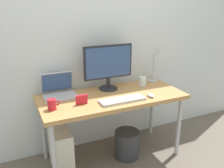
% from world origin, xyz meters
% --- Properties ---
extents(ground_plane, '(6.00, 6.00, 0.00)m').
position_xyz_m(ground_plane, '(0.00, 0.00, 0.00)').
color(ground_plane, '#665B51').
extents(back_wall, '(4.40, 0.04, 2.60)m').
position_xyz_m(back_wall, '(0.00, 0.38, 1.30)').
color(back_wall, silver).
rests_on(back_wall, ground_plane).
extents(desk, '(1.44, 0.63, 0.71)m').
position_xyz_m(desk, '(0.00, 0.00, 0.64)').
color(desk, '#B7844C').
rests_on(desk, ground_plane).
extents(monitor, '(0.53, 0.20, 0.47)m').
position_xyz_m(monitor, '(0.04, 0.18, 0.97)').
color(monitor, '#232328').
rests_on(monitor, desk).
extents(laptop, '(0.32, 0.27, 0.23)m').
position_xyz_m(laptop, '(-0.48, 0.20, 0.76)').
color(laptop, '#B2B2B7').
rests_on(laptop, desk).
extents(desk_lamp, '(0.11, 0.16, 0.45)m').
position_xyz_m(desk_lamp, '(0.62, 0.19, 1.03)').
color(desk_lamp, '#B2B2B7').
rests_on(desk_lamp, desk).
extents(keyboard, '(0.44, 0.14, 0.02)m').
position_xyz_m(keyboard, '(0.03, -0.18, 0.72)').
color(keyboard, '#B2B2B7').
rests_on(keyboard, desk).
extents(mouse, '(0.06, 0.09, 0.03)m').
position_xyz_m(mouse, '(0.33, -0.20, 0.72)').
color(mouse, silver).
rests_on(mouse, desk).
extents(coffee_mug, '(0.11, 0.07, 0.10)m').
position_xyz_m(coffee_mug, '(-0.61, -0.09, 0.75)').
color(coffee_mug, red).
rests_on(coffee_mug, desk).
extents(glass_cup, '(0.11, 0.08, 0.10)m').
position_xyz_m(glass_cup, '(0.44, 0.14, 0.75)').
color(glass_cup, silver).
rests_on(glass_cup, desk).
extents(photo_frame, '(0.11, 0.03, 0.09)m').
position_xyz_m(photo_frame, '(-0.34, -0.09, 0.75)').
color(photo_frame, red).
rests_on(photo_frame, desk).
extents(computer_tower, '(0.18, 0.36, 0.42)m').
position_xyz_m(computer_tower, '(-0.54, 0.03, 0.21)').
color(computer_tower, silver).
rests_on(computer_tower, ground_plane).
extents(wastebasket, '(0.26, 0.26, 0.30)m').
position_xyz_m(wastebasket, '(0.14, -0.07, 0.15)').
color(wastebasket, '#333338').
rests_on(wastebasket, ground_plane).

